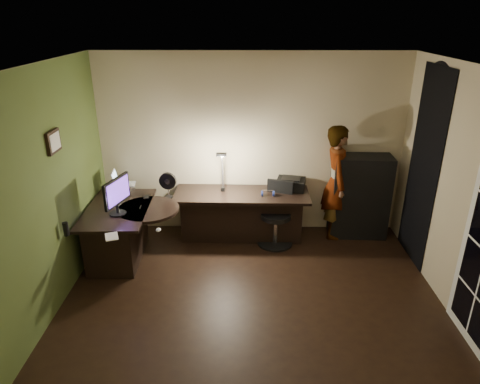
{
  "coord_description": "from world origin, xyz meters",
  "views": [
    {
      "loc": [
        -0.1,
        -4.12,
        3.17
      ],
      "look_at": [
        -0.15,
        1.05,
        1.0
      ],
      "focal_mm": 32.0,
      "sensor_mm": 36.0,
      "label": 1
    }
  ],
  "objects_px": {
    "monitor": "(116,201)",
    "desk_left": "(121,233)",
    "desk_right": "(242,216)",
    "cabinet": "(359,196)",
    "office_chair": "(276,215)",
    "person": "(337,182)"
  },
  "relations": [
    {
      "from": "monitor",
      "to": "desk_left",
      "type": "bearing_deg",
      "value": 123.4
    },
    {
      "from": "desk_right",
      "to": "cabinet",
      "type": "height_order",
      "value": "cabinet"
    },
    {
      "from": "office_chair",
      "to": "desk_left",
      "type": "bearing_deg",
      "value": -151.39
    },
    {
      "from": "desk_left",
      "to": "desk_right",
      "type": "xyz_separation_m",
      "value": [
        1.65,
        0.59,
        -0.01
      ]
    },
    {
      "from": "monitor",
      "to": "person",
      "type": "bearing_deg",
      "value": 33.89
    },
    {
      "from": "desk_left",
      "to": "person",
      "type": "bearing_deg",
      "value": 11.92
    },
    {
      "from": "cabinet",
      "to": "office_chair",
      "type": "bearing_deg",
      "value": -163.32
    },
    {
      "from": "desk_right",
      "to": "person",
      "type": "relative_size",
      "value": 1.15
    },
    {
      "from": "desk_left",
      "to": "cabinet",
      "type": "relative_size",
      "value": 1.05
    },
    {
      "from": "cabinet",
      "to": "person",
      "type": "distance_m",
      "value": 0.43
    },
    {
      "from": "desk_left",
      "to": "cabinet",
      "type": "height_order",
      "value": "cabinet"
    },
    {
      "from": "office_chair",
      "to": "cabinet",
      "type": "bearing_deg",
      "value": 31.94
    },
    {
      "from": "desk_left",
      "to": "monitor",
      "type": "relative_size",
      "value": 2.47
    },
    {
      "from": "desk_right",
      "to": "cabinet",
      "type": "bearing_deg",
      "value": 5.96
    },
    {
      "from": "person",
      "to": "desk_right",
      "type": "bearing_deg",
      "value": 103.05
    },
    {
      "from": "desk_left",
      "to": "cabinet",
      "type": "xyz_separation_m",
      "value": [
        3.42,
        0.74,
        0.25
      ]
    },
    {
      "from": "desk_left",
      "to": "desk_right",
      "type": "bearing_deg",
      "value": 17.98
    },
    {
      "from": "desk_left",
      "to": "monitor",
      "type": "xyz_separation_m",
      "value": [
        0.06,
        -0.2,
        0.57
      ]
    },
    {
      "from": "desk_right",
      "to": "monitor",
      "type": "xyz_separation_m",
      "value": [
        -1.59,
        -0.79,
        0.58
      ]
    },
    {
      "from": "office_chair",
      "to": "person",
      "type": "xyz_separation_m",
      "value": [
        0.91,
        0.32,
        0.39
      ]
    },
    {
      "from": "monitor",
      "to": "desk_right",
      "type": "bearing_deg",
      "value": 42.84
    },
    {
      "from": "cabinet",
      "to": "person",
      "type": "relative_size",
      "value": 0.74
    }
  ]
}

